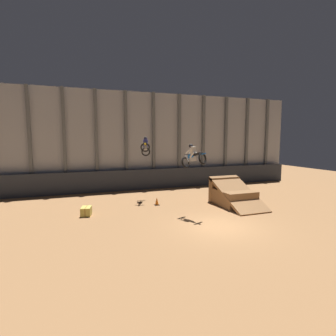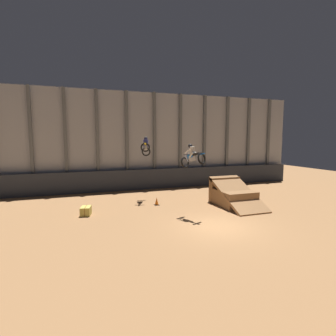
{
  "view_description": "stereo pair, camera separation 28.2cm",
  "coord_description": "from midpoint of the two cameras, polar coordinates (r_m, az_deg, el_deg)",
  "views": [
    {
      "loc": [
        -7.58,
        -12.5,
        4.93
      ],
      "look_at": [
        -0.8,
        6.23,
        2.7
      ],
      "focal_mm": 28.0,
      "sensor_mm": 36.0,
      "label": 1
    },
    {
      "loc": [
        -7.32,
        -12.59,
        4.93
      ],
      "look_at": [
        -0.8,
        6.23,
        2.7
      ],
      "focal_mm": 28.0,
      "sensor_mm": 36.0,
      "label": 2
    }
  ],
  "objects": [
    {
      "name": "ground_plane",
      "position": [
        15.4,
        10.46,
        -12.4
      ],
      "size": [
        60.0,
        60.0,
        0.0
      ],
      "primitive_type": "plane",
      "color": "#996B42"
    },
    {
      "name": "arena_back_wall",
      "position": [
        26.42,
        -3.56,
        5.93
      ],
      "size": [
        32.0,
        0.4,
        9.46
      ],
      "color": "#A3A8B2",
      "rests_on": "ground_plane"
    },
    {
      "name": "lower_barrier",
      "position": [
        26.03,
        -3.06,
        -2.36
      ],
      "size": [
        31.36,
        0.2,
        1.97
      ],
      "color": "#2D333D",
      "rests_on": "ground_plane"
    },
    {
      "name": "dirt_ramp",
      "position": [
        20.4,
        13.37,
        -5.72
      ],
      "size": [
        2.5,
        4.31,
        2.1
      ],
      "color": "olive",
      "rests_on": "ground_plane"
    },
    {
      "name": "rider_bike_left_air",
      "position": [
        21.02,
        -5.3,
        4.63
      ],
      "size": [
        1.18,
        1.8,
        1.62
      ],
      "rotation": [
        -0.29,
        0.0,
        -0.3
      ],
      "color": "black"
    },
    {
      "name": "rider_bike_right_air",
      "position": [
        16.47,
        5.05,
        2.43
      ],
      "size": [
        1.35,
        1.8,
        1.6
      ],
      "rotation": [
        -0.24,
        0.0,
        0.43
      ],
      "color": "black"
    },
    {
      "name": "traffic_cone_near_ramp",
      "position": [
        19.7,
        -2.86,
        -7.28
      ],
      "size": [
        0.36,
        0.36,
        0.58
      ],
      "color": "black",
      "rests_on": "ground_plane"
    },
    {
      "name": "hay_bale_trackside",
      "position": [
        17.94,
        -17.8,
        -8.96
      ],
      "size": [
        0.78,
        1.01,
        0.57
      ],
      "rotation": [
        0.0,
        0.0,
        1.35
      ],
      "color": "#CCB751",
      "rests_on": "ground_plane"
    }
  ]
}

